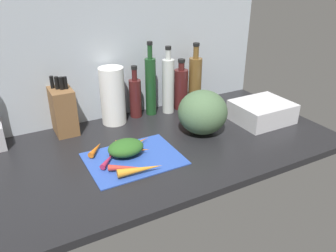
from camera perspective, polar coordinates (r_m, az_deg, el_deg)
name	(u,v)px	position (r cm, az deg, el deg)	size (l,w,h in cm)	color
ground_plane	(143,150)	(145.99, -4.19, -4.07)	(170.00, 80.00, 3.00)	black
wall_back	(108,58)	(167.78, -10.14, 11.26)	(170.00, 3.00, 60.00)	#ADB7C1
cutting_board	(134,158)	(136.84, -5.79, -5.43)	(36.83, 28.32, 0.80)	#2D51B7
carrot_0	(108,160)	(134.14, -10.06, -5.66)	(2.24, 2.24, 10.82)	#B2264C
carrot_1	(96,149)	(142.34, -12.08, -3.82)	(2.49, 2.49, 10.43)	orange
carrot_2	(134,144)	(143.88, -5.66, -3.07)	(2.15, 2.15, 16.95)	orange
carrot_3	(127,168)	(128.12, -6.90, -7.00)	(2.48, 2.48, 14.01)	red
carrot_4	(130,151)	(138.22, -6.49, -4.16)	(3.18, 3.18, 16.30)	orange
carrot_5	(130,142)	(145.53, -6.40, -2.71)	(2.33, 2.33, 12.28)	orange
carrot_6	(140,169)	(125.94, -4.67, -7.30)	(3.29, 3.29, 17.21)	orange
carrot_greens_pile	(126,148)	(137.48, -7.12, -3.65)	(14.70, 11.31, 6.22)	#2D6023
winter_squash	(202,112)	(154.07, 5.82, 2.34)	(22.62, 22.18, 20.08)	#4C6B47
knife_block	(63,110)	(161.29, -17.31, 2.65)	(9.61, 16.64, 26.52)	brown
paper_towel_roll	(113,96)	(163.86, -9.30, 5.02)	(11.75, 11.75, 27.64)	white
bottle_0	(135,97)	(170.59, -5.51, 4.90)	(6.03, 6.03, 26.36)	#471919
bottle_1	(151,85)	(171.38, -2.94, 6.88)	(5.40, 5.40, 37.31)	#19421E
bottle_2	(168,85)	(173.77, 0.03, 6.90)	(6.03, 6.03, 34.55)	silver
bottle_3	(181,88)	(179.51, 2.20, 6.37)	(7.20, 7.20, 26.92)	#471919
bottle_4	(195,81)	(182.15, 4.57, 7.54)	(6.87, 6.87, 34.43)	brown
dish_rack	(262,112)	(173.07, 15.51, 2.34)	(26.76, 22.47, 9.69)	silver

